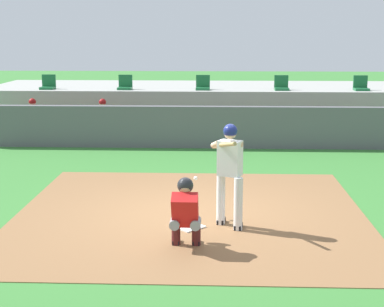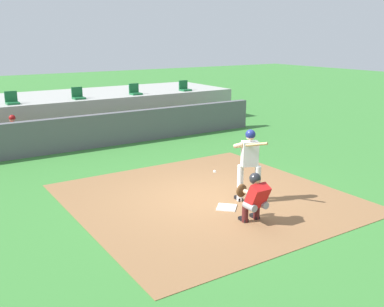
{
  "view_description": "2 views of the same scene",
  "coord_description": "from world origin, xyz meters",
  "px_view_note": "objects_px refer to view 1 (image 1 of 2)",
  "views": [
    {
      "loc": [
        0.47,
        -10.69,
        3.33
      ],
      "look_at": [
        0.0,
        0.7,
        1.0
      ],
      "focal_mm": 56.48,
      "sensor_mm": 36.0,
      "label": 1
    },
    {
      "loc": [
        -5.94,
        -8.47,
        3.92
      ],
      "look_at": [
        0.0,
        0.7,
        1.0
      ],
      "focal_mm": 41.2,
      "sensor_mm": 36.0,
      "label": 2
    }
  ],
  "objects_px": {
    "home_plate": "(188,226)",
    "dugout_player_1": "(102,120)",
    "stadium_seat_0": "(48,85)",
    "dugout_player_0": "(32,119)",
    "stadium_seat_2": "(203,86)",
    "stadium_seat_3": "(281,86)",
    "batter_at_plate": "(229,169)",
    "catcher_crouched": "(185,210)",
    "stadium_seat_1": "(125,85)",
    "stadium_seat_4": "(361,86)"
  },
  "relations": [
    {
      "from": "stadium_seat_0",
      "to": "dugout_player_0",
      "type": "bearing_deg",
      "value": -89.26
    },
    {
      "from": "stadium_seat_4",
      "to": "stadium_seat_0",
      "type": "bearing_deg",
      "value": 180.0
    },
    {
      "from": "home_plate",
      "to": "stadium_seat_0",
      "type": "height_order",
      "value": "stadium_seat_0"
    },
    {
      "from": "batter_at_plate",
      "to": "dugout_player_1",
      "type": "relative_size",
      "value": 1.39
    },
    {
      "from": "catcher_crouched",
      "to": "batter_at_plate",
      "type": "bearing_deg",
      "value": 55.4
    },
    {
      "from": "dugout_player_1",
      "to": "stadium_seat_3",
      "type": "distance_m",
      "value": 6.03
    },
    {
      "from": "catcher_crouched",
      "to": "dugout_player_1",
      "type": "distance_m",
      "value": 9.58
    },
    {
      "from": "stadium_seat_0",
      "to": "home_plate",
      "type": "bearing_deg",
      "value": -62.94
    },
    {
      "from": "stadium_seat_1",
      "to": "stadium_seat_3",
      "type": "distance_m",
      "value": 5.2
    },
    {
      "from": "batter_at_plate",
      "to": "stadium_seat_1",
      "type": "relative_size",
      "value": 3.76
    },
    {
      "from": "stadium_seat_1",
      "to": "stadium_seat_2",
      "type": "bearing_deg",
      "value": 0.0
    },
    {
      "from": "dugout_player_0",
      "to": "stadium_seat_2",
      "type": "distance_m",
      "value": 5.63
    },
    {
      "from": "dugout_player_1",
      "to": "stadium_seat_0",
      "type": "distance_m",
      "value": 3.11
    },
    {
      "from": "dugout_player_1",
      "to": "stadium_seat_3",
      "type": "xyz_separation_m",
      "value": [
        5.61,
        2.03,
        0.86
      ]
    },
    {
      "from": "batter_at_plate",
      "to": "stadium_seat_2",
      "type": "height_order",
      "value": "stadium_seat_2"
    },
    {
      "from": "catcher_crouched",
      "to": "stadium_seat_0",
      "type": "xyz_separation_m",
      "value": [
        -5.2,
        11.13,
        0.93
      ]
    },
    {
      "from": "stadium_seat_3",
      "to": "home_plate",
      "type": "bearing_deg",
      "value": -104.33
    },
    {
      "from": "stadium_seat_4",
      "to": "dugout_player_1",
      "type": "bearing_deg",
      "value": -166.08
    },
    {
      "from": "catcher_crouched",
      "to": "dugout_player_1",
      "type": "height_order",
      "value": "dugout_player_1"
    },
    {
      "from": "batter_at_plate",
      "to": "dugout_player_1",
      "type": "bearing_deg",
      "value": 114.6
    },
    {
      "from": "dugout_player_1",
      "to": "stadium_seat_2",
      "type": "height_order",
      "value": "stadium_seat_2"
    },
    {
      "from": "batter_at_plate",
      "to": "stadium_seat_2",
      "type": "bearing_deg",
      "value": 93.91
    },
    {
      "from": "home_plate",
      "to": "stadium_seat_0",
      "type": "xyz_separation_m",
      "value": [
        -5.2,
        10.18,
        1.51
      ]
    },
    {
      "from": "home_plate",
      "to": "dugout_player_1",
      "type": "bearing_deg",
      "value": 110.29
    },
    {
      "from": "stadium_seat_3",
      "to": "stadium_seat_1",
      "type": "bearing_deg",
      "value": 180.0
    },
    {
      "from": "stadium_seat_0",
      "to": "stadium_seat_2",
      "type": "xyz_separation_m",
      "value": [
        5.2,
        0.0,
        0.0
      ]
    },
    {
      "from": "catcher_crouched",
      "to": "dugout_player_0",
      "type": "height_order",
      "value": "dugout_player_0"
    },
    {
      "from": "stadium_seat_0",
      "to": "stadium_seat_3",
      "type": "height_order",
      "value": "same"
    },
    {
      "from": "catcher_crouched",
      "to": "stadium_seat_0",
      "type": "bearing_deg",
      "value": 115.03
    },
    {
      "from": "dugout_player_1",
      "to": "stadium_seat_2",
      "type": "distance_m",
      "value": 3.73
    },
    {
      "from": "stadium_seat_1",
      "to": "dugout_player_1",
      "type": "bearing_deg",
      "value": -101.42
    },
    {
      "from": "catcher_crouched",
      "to": "stadium_seat_2",
      "type": "bearing_deg",
      "value": 89.98
    },
    {
      "from": "catcher_crouched",
      "to": "stadium_seat_0",
      "type": "distance_m",
      "value": 12.32
    },
    {
      "from": "home_plate",
      "to": "stadium_seat_1",
      "type": "height_order",
      "value": "stadium_seat_1"
    },
    {
      "from": "stadium_seat_1",
      "to": "stadium_seat_4",
      "type": "height_order",
      "value": "same"
    },
    {
      "from": "catcher_crouched",
      "to": "stadium_seat_0",
      "type": "height_order",
      "value": "stadium_seat_0"
    },
    {
      "from": "dugout_player_0",
      "to": "stadium_seat_2",
      "type": "xyz_separation_m",
      "value": [
        5.17,
        2.03,
        0.86
      ]
    },
    {
      "from": "home_plate",
      "to": "stadium_seat_3",
      "type": "relative_size",
      "value": 0.92
    },
    {
      "from": "home_plate",
      "to": "dugout_player_0",
      "type": "relative_size",
      "value": 0.34
    },
    {
      "from": "home_plate",
      "to": "stadium_seat_0",
      "type": "relative_size",
      "value": 0.92
    },
    {
      "from": "stadium_seat_1",
      "to": "stadium_seat_4",
      "type": "distance_m",
      "value": 7.8
    },
    {
      "from": "stadium_seat_2",
      "to": "stadium_seat_3",
      "type": "distance_m",
      "value": 2.6
    },
    {
      "from": "batter_at_plate",
      "to": "stadium_seat_3",
      "type": "xyz_separation_m",
      "value": [
        1.91,
        10.12,
        0.5
      ]
    },
    {
      "from": "stadium_seat_0",
      "to": "stadium_seat_4",
      "type": "xyz_separation_m",
      "value": [
        10.4,
        0.0,
        0.0
      ]
    },
    {
      "from": "stadium_seat_0",
      "to": "stadium_seat_1",
      "type": "bearing_deg",
      "value": 0.0
    },
    {
      "from": "stadium_seat_1",
      "to": "stadium_seat_3",
      "type": "height_order",
      "value": "same"
    },
    {
      "from": "batter_at_plate",
      "to": "stadium_seat_1",
      "type": "bearing_deg",
      "value": 108.02
    },
    {
      "from": "batter_at_plate",
      "to": "catcher_crouched",
      "type": "relative_size",
      "value": 0.92
    },
    {
      "from": "stadium_seat_1",
      "to": "stadium_seat_3",
      "type": "bearing_deg",
      "value": 0.0
    },
    {
      "from": "batter_at_plate",
      "to": "stadium_seat_4",
      "type": "height_order",
      "value": "stadium_seat_4"
    }
  ]
}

